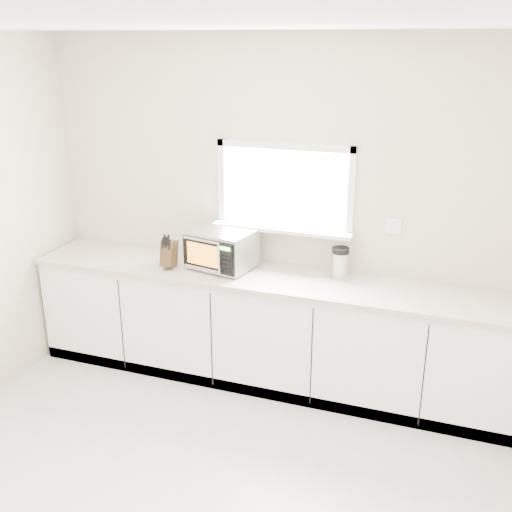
% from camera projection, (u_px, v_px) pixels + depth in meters
% --- Properties ---
extents(back_wall, '(4.00, 0.17, 2.70)m').
position_uv_depth(back_wall, '(285.00, 210.00, 4.73)').
color(back_wall, beige).
rests_on(back_wall, ground).
extents(cabinets, '(3.92, 0.60, 0.88)m').
position_uv_depth(cabinets, '(272.00, 331.00, 4.78)').
color(cabinets, white).
rests_on(cabinets, ground).
extents(countertop, '(3.92, 0.64, 0.04)m').
position_uv_depth(countertop, '(272.00, 278.00, 4.62)').
color(countertop, beige).
rests_on(countertop, cabinets).
extents(microwave, '(0.55, 0.47, 0.31)m').
position_uv_depth(microwave, '(221.00, 248.00, 4.72)').
color(microwave, black).
rests_on(microwave, countertop).
extents(knife_block, '(0.11, 0.21, 0.29)m').
position_uv_depth(knife_block, '(169.00, 253.00, 4.74)').
color(knife_block, '#453218').
rests_on(knife_block, countertop).
extents(cutting_board, '(0.31, 0.07, 0.31)m').
position_uv_depth(cutting_board, '(222.00, 240.00, 4.94)').
color(cutting_board, '#9F7C3D').
rests_on(cutting_board, countertop).
extents(coffee_grinder, '(0.14, 0.14, 0.24)m').
position_uv_depth(coffee_grinder, '(340.00, 262.00, 4.56)').
color(coffee_grinder, '#BABDC2').
rests_on(coffee_grinder, countertop).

